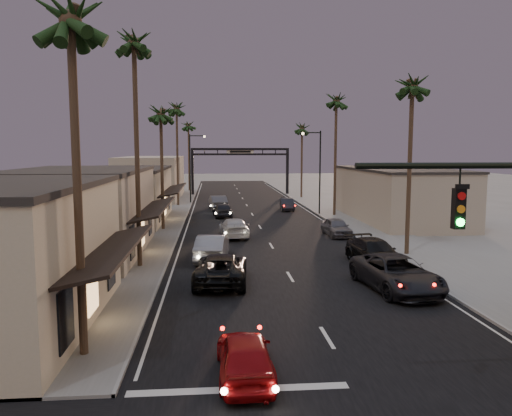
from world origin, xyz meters
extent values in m
plane|color=slate|center=(0.00, 40.00, 0.00)|extent=(200.00, 200.00, 0.00)
cube|color=black|center=(0.00, 45.00, 0.00)|extent=(14.00, 120.00, 0.02)
cube|color=slate|center=(-9.50, 52.00, 0.06)|extent=(5.00, 92.00, 0.12)
cube|color=slate|center=(9.50, 52.00, 0.06)|extent=(5.00, 92.00, 0.12)
cube|color=gray|center=(-13.00, 26.00, 2.75)|extent=(8.00, 14.00, 5.50)
cube|color=#B5AB8A|center=(-13.00, 42.00, 2.50)|extent=(8.00, 16.00, 5.00)
cube|color=gray|center=(-13.00, 65.00, 3.00)|extent=(8.00, 20.00, 6.00)
cube|color=gray|center=(14.00, 40.00, 2.50)|extent=(8.00, 18.00, 5.00)
cube|color=black|center=(1.80, 4.00, 5.55)|extent=(0.28, 0.22, 1.00)
cube|color=black|center=(-7.40, 70.00, 3.50)|extent=(0.40, 0.40, 7.00)
cube|color=black|center=(7.40, 70.00, 3.50)|extent=(0.40, 0.40, 7.00)
cube|color=black|center=(0.00, 70.00, 7.10)|extent=(15.20, 0.35, 0.35)
cube|color=black|center=(0.00, 70.00, 6.30)|extent=(15.20, 0.30, 0.30)
cube|color=beige|center=(0.00, 69.98, 6.70)|extent=(4.20, 0.12, 1.00)
cylinder|color=black|center=(7.20, 45.00, 4.50)|extent=(0.16, 0.16, 9.00)
cylinder|color=black|center=(6.20, 45.00, 8.80)|extent=(2.00, 0.12, 0.12)
sphere|color=#FFD899|center=(5.30, 45.00, 8.70)|extent=(0.30, 0.30, 0.30)
cylinder|color=black|center=(-7.20, 58.00, 4.50)|extent=(0.16, 0.16, 9.00)
cylinder|color=black|center=(-6.20, 58.00, 8.80)|extent=(2.00, 0.12, 0.12)
sphere|color=#FFD899|center=(-5.30, 58.00, 8.70)|extent=(0.30, 0.30, 0.30)
cylinder|color=#38281C|center=(-8.60, 9.00, 5.50)|extent=(0.28, 0.28, 11.00)
sphere|color=black|center=(-8.60, 9.00, 11.60)|extent=(3.20, 3.20, 3.20)
cylinder|color=#38281C|center=(-8.60, 22.00, 6.50)|extent=(0.28, 0.28, 13.00)
sphere|color=black|center=(-8.60, 22.00, 13.60)|extent=(3.20, 3.20, 3.20)
cylinder|color=#38281C|center=(-8.60, 36.00, 5.00)|extent=(0.28, 0.28, 10.00)
sphere|color=black|center=(-8.60, 36.00, 10.60)|extent=(3.20, 3.20, 3.20)
cylinder|color=#38281C|center=(-8.60, 55.00, 6.00)|extent=(0.28, 0.28, 12.00)
sphere|color=black|center=(-8.60, 55.00, 12.60)|extent=(3.20, 3.20, 3.20)
cylinder|color=#38281C|center=(8.60, 24.00, 5.50)|extent=(0.28, 0.28, 11.00)
sphere|color=black|center=(8.60, 24.00, 11.60)|extent=(3.20, 3.20, 3.20)
cylinder|color=#38281C|center=(8.60, 44.00, 6.00)|extent=(0.28, 0.28, 12.00)
sphere|color=black|center=(8.60, 44.00, 12.60)|extent=(3.20, 3.20, 3.20)
cylinder|color=#38281C|center=(8.60, 64.00, 5.00)|extent=(0.28, 0.28, 10.00)
sphere|color=black|center=(8.60, 64.00, 10.60)|extent=(3.20, 3.20, 3.20)
cylinder|color=#38281C|center=(-8.30, 78.00, 5.50)|extent=(0.28, 0.28, 11.00)
sphere|color=black|center=(-8.30, 78.00, 11.60)|extent=(3.20, 3.20, 3.20)
imported|color=maroon|center=(-3.26, 7.00, 0.71)|extent=(1.74, 4.18, 1.42)
imported|color=black|center=(-3.82, 18.06, 0.79)|extent=(3.02, 5.86, 1.58)
imported|color=gray|center=(-4.30, 23.56, 0.83)|extent=(2.31, 5.23, 1.67)
imported|color=#ADADAD|center=(-2.57, 32.09, 0.75)|extent=(2.48, 5.33, 1.50)
imported|color=black|center=(-3.25, 44.16, 0.76)|extent=(2.17, 4.60, 1.52)
imported|color=#46464B|center=(-3.69, 50.50, 0.84)|extent=(2.34, 5.25, 1.68)
imported|color=black|center=(4.87, 15.95, 0.86)|extent=(3.56, 6.46, 1.71)
imported|color=black|center=(5.58, 21.45, 0.78)|extent=(2.88, 5.62, 1.56)
imported|color=#504F55|center=(5.76, 31.73, 0.74)|extent=(2.00, 4.42, 1.47)
imported|color=black|center=(4.29, 49.28, 0.69)|extent=(1.73, 4.29, 1.39)
camera|label=1|loc=(-4.17, -7.64, 6.98)|focal=35.00mm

